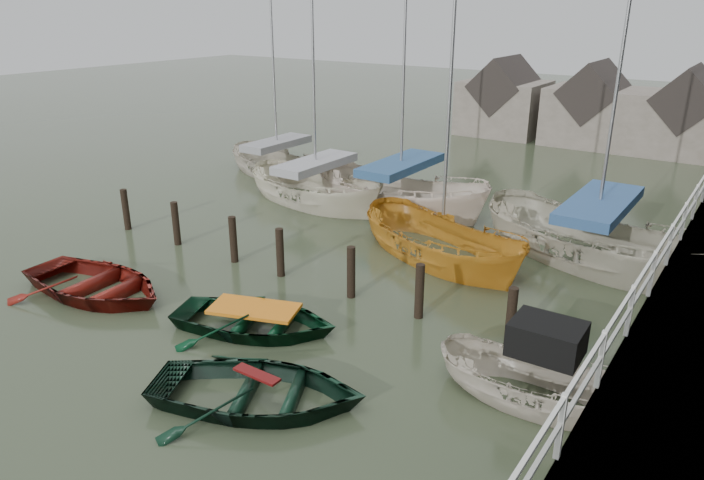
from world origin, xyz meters
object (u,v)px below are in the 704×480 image
Objects in this scene: sailboat_a at (316,201)px; sailboat_d at (592,259)px; rowboat_red at (97,295)px; rowboat_green at (256,330)px; rowboat_dkgreen at (259,404)px; sailboat_b at (400,207)px; sailboat_e at (278,174)px; motorboat at (537,398)px; sailboat_c at (441,258)px.

sailboat_a is 10.29m from sailboat_d.
rowboat_red reaches higher than rowboat_green.
rowboat_dkgreen is at bearing -103.92° from rowboat_red.
rowboat_red is 0.37× the size of sailboat_b.
rowboat_green is 10.29m from sailboat_d.
rowboat_dkgreen is 0.45× the size of sailboat_e.
sailboat_a is 0.86× the size of sailboat_d.
sailboat_e is (-8.87, 11.02, 0.06)m from rowboat_green.
sailboat_a reaches higher than sailboat_e.
rowboat_dkgreen is 11.40m from sailboat_d.
motorboat is 13.76m from sailboat_a.
sailboat_b reaches higher than rowboat_dkgreen.
sailboat_c is (1.55, 6.45, 0.01)m from rowboat_green.
sailboat_a is at bearing 110.90° from sailboat_d.
sailboat_e is at bearing 14.71° from rowboat_red.
sailboat_d is at bearing -81.58° from sailboat_e.
sailboat_e reaches higher than rowboat_red.
rowboat_green is 0.35× the size of sailboat_a.
sailboat_d reaches higher than sailboat_e.
rowboat_green is (4.73, 0.97, 0.00)m from rowboat_red.
rowboat_red is 0.48× the size of sailboat_e.
sailboat_d reaches higher than rowboat_red.
rowboat_red is 12.68m from sailboat_e.
sailboat_b is at bearing -8.66° from rowboat_green.
motorboat is 0.34× the size of sailboat_b.
sailboat_b is 1.30× the size of sailboat_e.
rowboat_dkgreen is 5.33m from motorboat.
sailboat_c is at bearing -96.35° from sailboat_e.
sailboat_c is (6.50, -2.28, -0.05)m from sailboat_a.
rowboat_red is 11.25m from sailboat_b.
sailboat_b reaches higher than sailboat_e.
rowboat_red is 9.73m from sailboat_c.
sailboat_d is at bearing -35.72° from sailboat_c.
sailboat_e is (-6.93, 1.10, -0.00)m from sailboat_b.
sailboat_b is 7.36m from sailboat_d.
sailboat_d is at bearing 6.28° from motorboat.
sailboat_a reaches higher than rowboat_green.
rowboat_green is at bearing 18.19° from rowboat_dkgreen.
motorboat reaches higher than rowboat_green.
rowboat_dkgreen is at bearing 123.71° from motorboat.
rowboat_green is at bearing 97.06° from motorboat.
sailboat_a is (-0.22, 9.70, 0.06)m from rowboat_red.
sailboat_b is 7.02m from sailboat_e.
rowboat_red is at bearing -143.65° from sailboat_e.
motorboat is at bearing -84.53° from rowboat_red.
motorboat is at bearing -101.21° from rowboat_green.
sailboat_c reaches higher than motorboat.
sailboat_b is at bearing 101.72° from sailboat_d.
sailboat_b reaches higher than motorboat.
rowboat_dkgreen is at bearing -122.98° from sailboat_e.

